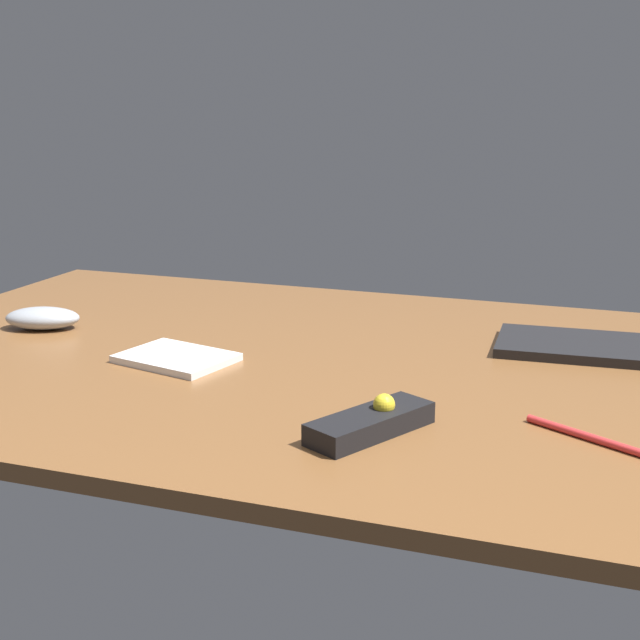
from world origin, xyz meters
The scene contains 6 objects.
desk centered at (0.00, 0.00, 1.00)cm, with size 140.00×84.00×2.00cm, color brown.
keyboard centered at (36.70, 16.74, 2.67)cm, with size 37.50×14.21×1.34cm, color black.
computer_mouse centered at (-48.25, 1.38, 3.64)cm, with size 11.21×6.40×3.28cm, color #999EA5.
media_remote centered at (10.57, -22.77, 3.28)cm, with size 11.37×15.65×3.94cm.
notepad centered at (-21.12, -6.84, 2.49)cm, with size 14.20×10.52×0.97cm, color silver.
pen centered at (32.22, -17.13, 2.42)cm, with size 0.83×0.83×14.61cm, color red.
Camera 1 is at (35.01, -107.66, 37.27)cm, focal length 50.22 mm.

